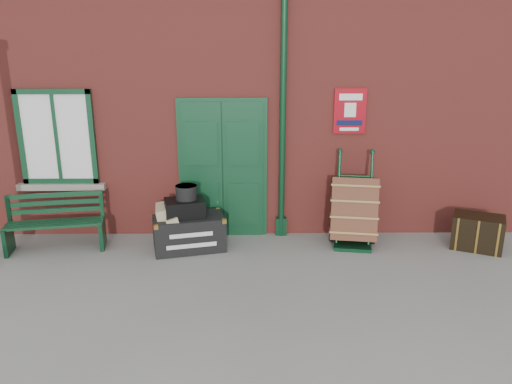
{
  "coord_description": "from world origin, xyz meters",
  "views": [
    {
      "loc": [
        0.15,
        -6.32,
        3.11
      ],
      "look_at": [
        0.23,
        0.6,
        1.0
      ],
      "focal_mm": 35.0,
      "sensor_mm": 36.0,
      "label": 1
    }
  ],
  "objects_px": {
    "houdini_trunk": "(189,233)",
    "porter_trolley": "(354,210)",
    "bench": "(55,221)",
    "dark_trunk": "(477,232)"
  },
  "relations": [
    {
      "from": "porter_trolley",
      "to": "dark_trunk",
      "type": "height_order",
      "value": "porter_trolley"
    },
    {
      "from": "houdini_trunk",
      "to": "dark_trunk",
      "type": "xyz_separation_m",
      "value": [
        4.46,
        -0.02,
        -0.0
      ]
    },
    {
      "from": "houdini_trunk",
      "to": "dark_trunk",
      "type": "distance_m",
      "value": 4.46
    },
    {
      "from": "bench",
      "to": "houdini_trunk",
      "type": "xyz_separation_m",
      "value": [
        2.06,
        -0.06,
        -0.18
      ]
    },
    {
      "from": "houdini_trunk",
      "to": "porter_trolley",
      "type": "distance_m",
      "value": 2.59
    },
    {
      "from": "bench",
      "to": "houdini_trunk",
      "type": "relative_size",
      "value": 1.39
    },
    {
      "from": "bench",
      "to": "dark_trunk",
      "type": "bearing_deg",
      "value": -10.3
    },
    {
      "from": "houdini_trunk",
      "to": "porter_trolley",
      "type": "bearing_deg",
      "value": -9.23
    },
    {
      "from": "bench",
      "to": "houdini_trunk",
      "type": "bearing_deg",
      "value": -11.19
    },
    {
      "from": "dark_trunk",
      "to": "porter_trolley",
      "type": "bearing_deg",
      "value": -161.64
    }
  ]
}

